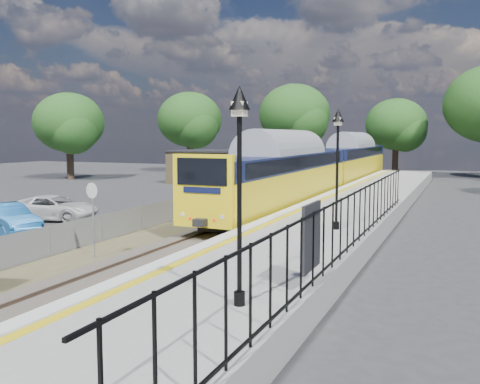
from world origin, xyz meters
The scene contains 14 objects.
ground centered at (0.00, 0.00, 0.00)m, with size 120.00×120.00×0.00m, color #2D2D30.
track_bed centered at (-0.47, 9.67, 0.09)m, with size 5.90×80.00×0.29m.
platform centered at (4.20, 8.00, 0.45)m, with size 5.00×70.00×0.90m, color gray.
platform_edge centered at (2.14, 8.00, 0.90)m, with size 0.90×70.00×0.01m.
victorian_lamp_south centered at (5.50, -4.00, 4.30)m, with size 0.44×0.44×4.60m.
victorian_lamp_north centered at (5.30, 6.00, 4.30)m, with size 0.44×0.44×4.60m.
palisade_fence centered at (6.55, 2.24, 1.84)m, with size 0.12×26.00×2.00m.
wire_fence centered at (-4.20, 12.00, 0.60)m, with size 0.06×52.00×1.20m.
outbuilding centered at (-10.91, 31.21, 1.52)m, with size 10.80×10.10×3.12m.
tree_line centered at (1.40, 42.00, 6.61)m, with size 56.80×43.80×11.88m.
train centered at (0.00, 25.57, 2.34)m, with size 2.82×40.83×3.51m.
speed_sign centered at (-2.50, 1.33, 1.91)m, with size 0.56×0.15×2.81m.
car_blue centered at (-9.24, 3.76, 0.71)m, with size 1.51×4.34×1.43m, color #185491.
car_white centered at (-10.32, 7.94, 0.66)m, with size 2.19×4.76×1.32m, color silver.
Camera 1 is at (9.80, -14.13, 4.47)m, focal length 40.00 mm.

